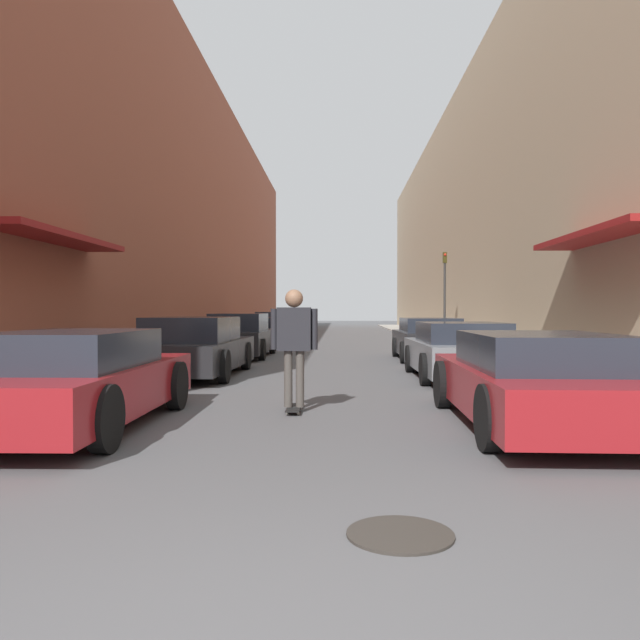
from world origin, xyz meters
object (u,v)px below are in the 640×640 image
Objects in this scene: parked_car_right_1 at (460,351)px; manhole_cover at (400,534)px; parked_car_right_0 at (536,380)px; skateboarder at (294,337)px; parked_car_left_1 at (194,347)px; parked_car_left_2 at (240,336)px; parked_car_right_2 at (429,340)px; parked_car_left_0 at (78,380)px; traffic_light at (445,287)px; parked_car_left_4 at (275,326)px; parked_car_left_3 at (266,332)px.

manhole_cover is (-2.17, -9.32, -0.58)m from parked_car_right_1.
skateboarder reaches higher than parked_car_right_0.
parked_car_left_2 is (0.11, 5.69, 0.01)m from parked_car_left_1.
parked_car_left_2 is 5.84m from parked_car_right_2.
parked_car_left_0 is 8.17m from parked_car_right_1.
parked_car_left_1 reaches higher than parked_car_right_1.
parked_car_right_0 is 1.18× the size of parked_car_right_2.
parked_car_right_0 is 18.61m from traffic_light.
traffic_light is (7.62, -4.59, 1.77)m from parked_car_left_4.
traffic_light is (5.06, 17.37, 1.35)m from skateboarder.
parked_car_left_1 reaches higher than parked_car_left_0.
parked_car_left_0 is at bearing -112.30° from traffic_light.
parked_car_left_3 is 6.85× the size of manhole_cover.
manhole_cover is (3.64, -3.59, -0.59)m from parked_car_left_0.
parked_car_left_1 is at bearing -91.02° from parked_car_left_3.
manhole_cover is 0.19× the size of traffic_light.
parked_car_left_4 is at bearing 90.50° from parked_car_left_2.
skateboarder is at bearing -83.34° from parked_car_left_4.
parked_car_right_2 is at bearing -10.43° from parked_car_left_2.
parked_car_right_0 is (5.47, -17.62, 0.00)m from parked_car_left_3.
parked_car_left_1 is 5.69m from parked_car_left_2.
parked_car_left_0 is 6.12m from parked_car_left_1.
parked_car_left_0 is at bearing -118.62° from parked_car_right_2.
skateboarder is at bearing -106.24° from traffic_light.
parked_car_right_1 is 9.59m from manhole_cover.
traffic_light reaches higher than parked_car_left_1.
parked_car_right_1 is 1.06× the size of parked_car_right_2.
parked_car_left_0 is 5.71m from parked_car_right_0.
parked_car_right_0 is (5.58, -11.56, -0.06)m from parked_car_left_2.
parked_car_left_2 is 8.32m from parked_car_right_1.
parked_car_left_0 is 12.25m from parked_car_right_2.
parked_car_right_0 is 1.11× the size of parked_car_right_1.
manhole_cover is at bearing -98.84° from parked_car_right_2.
manhole_cover is (1.05, -4.87, -1.08)m from skateboarder.
parked_car_right_1 reaches higher than parked_car_right_0.
parked_car_right_1 is at bearing 88.86° from parked_car_right_0.
parked_car_left_4 reaches higher than parked_car_left_3.
parked_car_left_0 is at bearing -90.60° from parked_car_left_2.
manhole_cover is 22.73m from traffic_light.
parked_car_left_4 is at bearing 103.86° from parked_car_right_0.
skateboarder is 0.47× the size of traffic_light.
skateboarder is at bearing 102.10° from manhole_cover.
parked_car_left_1 reaches higher than manhole_cover.
parked_car_left_3 is 1.27× the size of traffic_light.
parked_car_left_1 reaches higher than parked_car_right_2.
parked_car_left_2 is 6.55× the size of manhole_cover.
parked_car_left_2 is 10.33m from traffic_light.
parked_car_left_1 is at bearing 176.23° from parked_car_right_1.
parked_car_left_2 reaches higher than parked_car_right_0.
parked_car_left_1 is 5.81m from parked_car_right_1.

